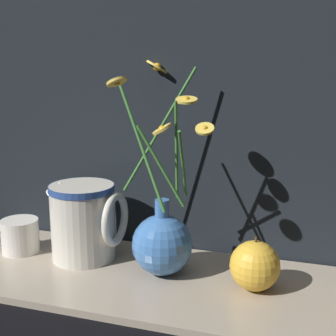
% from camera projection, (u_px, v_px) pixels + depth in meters
% --- Properties ---
extents(ground_plane, '(6.00, 6.00, 0.00)m').
position_uv_depth(ground_plane, '(172.00, 286.00, 0.80)').
color(ground_plane, black).
extents(shelf, '(0.84, 0.28, 0.01)m').
position_uv_depth(shelf, '(172.00, 283.00, 0.79)').
color(shelf, tan).
rests_on(shelf, ground_plane).
extents(vase_with_flowers, '(0.17, 0.26, 0.36)m').
position_uv_depth(vase_with_flowers, '(162.00, 238.00, 0.80)').
color(vase_with_flowers, '#3F72B7').
rests_on(vase_with_flowers, shelf).
extents(yellow_mug, '(0.08, 0.07, 0.06)m').
position_uv_depth(yellow_mug, '(19.00, 235.00, 0.91)').
color(yellow_mug, silver).
rests_on(yellow_mug, shelf).
extents(ceramic_pitcher, '(0.15, 0.12, 0.15)m').
position_uv_depth(ceramic_pitcher, '(84.00, 219.00, 0.87)').
color(ceramic_pitcher, beige).
rests_on(ceramic_pitcher, shelf).
extents(orange_fruit, '(0.08, 0.08, 0.09)m').
position_uv_depth(orange_fruit, '(255.00, 266.00, 0.75)').
color(orange_fruit, gold).
rests_on(orange_fruit, shelf).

